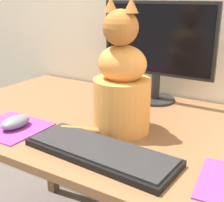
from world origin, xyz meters
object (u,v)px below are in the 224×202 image
(monitor, at_px, (157,46))
(cat, at_px, (121,85))
(keyboard, at_px, (100,151))
(computer_mouse_left, at_px, (15,122))

(monitor, bearing_deg, cat, -85.23)
(keyboard, relative_size, cat, 1.08)
(keyboard, bearing_deg, monitor, 101.04)
(keyboard, distance_m, computer_mouse_left, 0.34)
(monitor, xyz_separation_m, cat, (0.03, -0.34, -0.07))
(keyboard, distance_m, cat, 0.23)
(keyboard, height_order, computer_mouse_left, computer_mouse_left)
(keyboard, bearing_deg, cat, 105.55)
(cat, bearing_deg, keyboard, -80.18)
(monitor, xyz_separation_m, keyboard, (0.07, -0.52, -0.22))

